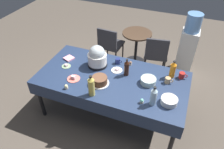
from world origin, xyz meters
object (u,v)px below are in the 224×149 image
at_px(cupcake_rose, 66,87).
at_px(coffee_mug_navy, 118,61).
at_px(soda_bottle_orange_juice, 173,70).
at_px(round_cafe_table, 136,42).
at_px(dessert_plate_white, 117,70).
at_px(dessert_plate_coral, 74,78).
at_px(slow_cooker, 97,57).
at_px(maroon_chair_left, 110,43).
at_px(potluck_table, 112,80).
at_px(glass_salad_bowl, 148,81).
at_px(cupcake_berry, 103,55).
at_px(frosted_layer_cake, 100,81).
at_px(dessert_plate_sage, 66,66).
at_px(cupcake_cocoa, 130,63).
at_px(soda_bottle_ginger_ale, 91,86).
at_px(water_cooler, 188,46).
at_px(ceramic_snack_bowl, 169,101).
at_px(cupcake_vanilla, 142,101).
at_px(coffee_mug_red, 182,75).
at_px(maroon_chair_right, 156,53).
at_px(coffee_mug_tan, 168,80).
at_px(soda_bottle_water, 154,96).
at_px(soda_bottle_cola, 127,68).

xyz_separation_m(cupcake_rose, coffee_mug_navy, (0.45, 0.81, 0.01)).
relative_size(soda_bottle_orange_juice, round_cafe_table, 0.39).
bearing_deg(dessert_plate_white, dessert_plate_coral, -140.99).
distance_m(slow_cooker, maroon_chair_left, 1.20).
distance_m(potluck_table, glass_salad_bowl, 0.54).
distance_m(glass_salad_bowl, cupcake_berry, 0.95).
bearing_deg(frosted_layer_cake, maroon_chair_left, 106.60).
xyz_separation_m(dessert_plate_sage, maroon_chair_left, (0.21, 1.31, -0.27)).
relative_size(frosted_layer_cake, dessert_plate_white, 1.59).
bearing_deg(cupcake_cocoa, soda_bottle_orange_juice, -5.16).
height_order(glass_salad_bowl, dessert_plate_sage, glass_salad_bowl).
relative_size(glass_salad_bowl, dessert_plate_coral, 1.16).
distance_m(soda_bottle_ginger_ale, water_cooler, 2.33).
xyz_separation_m(dessert_plate_white, cupcake_berry, (-0.35, 0.27, 0.02)).
distance_m(ceramic_snack_bowl, cupcake_rose, 1.38).
height_order(cupcake_vanilla, soda_bottle_ginger_ale, soda_bottle_ginger_ale).
distance_m(dessert_plate_white, coffee_mug_red, 0.96).
bearing_deg(maroon_chair_right, dessert_plate_white, -109.77).
xyz_separation_m(soda_bottle_orange_juice, coffee_mug_tan, (-0.03, -0.16, -0.09)).
relative_size(maroon_chair_left, round_cafe_table, 1.18).
bearing_deg(dessert_plate_coral, soda_bottle_water, -3.21).
bearing_deg(coffee_mug_tan, dessert_plate_sage, -173.03).
height_order(potluck_table, coffee_mug_red, coffee_mug_red).
xyz_separation_m(cupcake_rose, round_cafe_table, (0.45, 1.98, -0.28)).
xyz_separation_m(glass_salad_bowl, coffee_mug_tan, (0.26, 0.11, 0.00)).
height_order(soda_bottle_water, coffee_mug_tan, soda_bottle_water).
relative_size(cupcake_vanilla, soda_bottle_ginger_ale, 0.21).
height_order(soda_bottle_ginger_ale, maroon_chair_left, soda_bottle_ginger_ale).
bearing_deg(coffee_mug_tan, slow_cooker, 179.21).
distance_m(glass_salad_bowl, cupcake_cocoa, 0.49).
distance_m(dessert_plate_white, soda_bottle_cola, 0.21).
relative_size(cupcake_rose, soda_bottle_ginger_ale, 0.21).
xyz_separation_m(cupcake_vanilla, soda_bottle_ginger_ale, (-0.66, -0.09, 0.12)).
bearing_deg(water_cooler, round_cafe_table, -174.75).
relative_size(ceramic_snack_bowl, coffee_mug_navy, 1.88).
relative_size(coffee_mug_navy, water_cooler, 0.09).
xyz_separation_m(glass_salad_bowl, coffee_mug_red, (0.43, 0.29, 0.00)).
bearing_deg(soda_bottle_water, cupcake_cocoa, 126.46).
height_order(potluck_table, ceramic_snack_bowl, ceramic_snack_bowl).
bearing_deg(glass_salad_bowl, ceramic_snack_bowl, -39.95).
bearing_deg(water_cooler, dessert_plate_sage, -136.56).
bearing_deg(soda_bottle_orange_juice, maroon_chair_left, 144.80).
relative_size(soda_bottle_water, soda_bottle_orange_juice, 1.02).
relative_size(cupcake_cocoa, maroon_chair_right, 0.08).
height_order(dessert_plate_coral, coffee_mug_red, coffee_mug_red).
distance_m(dessert_plate_sage, maroon_chair_left, 1.35).
height_order(soda_bottle_cola, water_cooler, water_cooler).
distance_m(ceramic_snack_bowl, coffee_mug_tan, 0.40).
bearing_deg(soda_bottle_water, frosted_layer_cake, 171.74).
bearing_deg(soda_bottle_orange_juice, round_cafe_table, 125.91).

